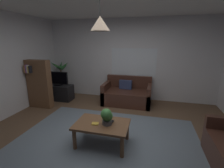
{
  "coord_description": "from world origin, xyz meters",
  "views": [
    {
      "loc": [
        0.8,
        -2.8,
        1.9
      ],
      "look_at": [
        0.0,
        0.3,
        1.05
      ],
      "focal_mm": 25.8,
      "sensor_mm": 36.0,
      "label": 1
    }
  ],
  "objects": [
    {
      "name": "rug",
      "position": [
        0.0,
        -0.2,
        0.0
      ],
      "size": [
        3.58,
        2.73,
        0.01
      ],
      "primitive_type": "cube",
      "color": "slate",
      "rests_on": "ground"
    },
    {
      "name": "window_pane",
      "position": [
        0.16,
        2.48,
        1.23
      ],
      "size": [
        1.46,
        0.01,
        0.92
      ],
      "primitive_type": "cube",
      "color": "white"
    },
    {
      "name": "wall_back",
      "position": [
        0.0,
        2.51,
        1.31
      ],
      "size": [
        5.62,
        0.06,
        2.63
      ],
      "primitive_type": "cube",
      "color": "silver",
      "rests_on": "ground"
    },
    {
      "name": "tv",
      "position": [
        -2.2,
        1.71,
        0.73
      ],
      "size": [
        0.72,
        0.16,
        0.46
      ],
      "color": "black",
      "rests_on": "tv_stand"
    },
    {
      "name": "bookshelf_corner",
      "position": [
        -2.39,
        1.05,
        0.71
      ],
      "size": [
        0.7,
        0.31,
        1.4
      ],
      "color": "brown",
      "rests_on": "ground"
    },
    {
      "name": "couch_under_window",
      "position": [
        0.06,
        1.97,
        0.27
      ],
      "size": [
        1.47,
        0.89,
        0.82
      ],
      "color": "#47281E",
      "rests_on": "ground"
    },
    {
      "name": "potted_palm_corner",
      "position": [
        -2.4,
        2.26,
        0.56
      ],
      "size": [
        0.76,
        0.86,
        1.25
      ],
      "color": "brown",
      "rests_on": "ground"
    },
    {
      "name": "coffee_table",
      "position": [
        -0.05,
        -0.24,
        0.36
      ],
      "size": [
        0.99,
        0.66,
        0.43
      ],
      "color": "brown",
      "rests_on": "ground"
    },
    {
      "name": "floor",
      "position": [
        0.0,
        0.0,
        -0.01
      ],
      "size": [
        5.5,
        4.95,
        0.02
      ],
      "primitive_type": "cube",
      "color": "brown",
      "rests_on": "ground"
    },
    {
      "name": "remote_on_table_0",
      "position": [
        0.11,
        -0.18,
        0.44
      ],
      "size": [
        0.07,
        0.17,
        0.02
      ],
      "primitive_type": "cube",
      "rotation": [
        0.0,
        0.0,
        6.13
      ],
      "color": "black",
      "rests_on": "coffee_table"
    },
    {
      "name": "pendant_lamp",
      "position": [
        -0.05,
        -0.24,
        2.18
      ],
      "size": [
        0.31,
        0.31,
        0.57
      ],
      "color": "black"
    },
    {
      "name": "book_on_table_0",
      "position": [
        -0.16,
        -0.3,
        0.44
      ],
      "size": [
        0.14,
        0.12,
        0.02
      ],
      "primitive_type": "cube",
      "rotation": [
        0.0,
        0.0,
        0.19
      ],
      "color": "gold",
      "rests_on": "coffee_table"
    },
    {
      "name": "tv_stand",
      "position": [
        -2.2,
        1.73,
        0.25
      ],
      "size": [
        0.9,
        0.44,
        0.5
      ],
      "primitive_type": "cube",
      "color": "black",
      "rests_on": "ground"
    },
    {
      "name": "potted_plant_on_table",
      "position": [
        0.05,
        -0.25,
        0.59
      ],
      "size": [
        0.21,
        0.25,
        0.31
      ],
      "color": "#4C4C51",
      "rests_on": "coffee_table"
    }
  ]
}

